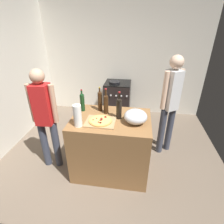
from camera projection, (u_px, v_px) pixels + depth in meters
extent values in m
cube|color=#6B5B4C|center=(107.00, 142.00, 3.53)|extent=(4.11, 3.51, 0.02)
cube|color=silver|center=(117.00, 60.00, 4.25)|extent=(4.11, 0.10, 2.60)
cube|color=silver|center=(7.00, 74.00, 3.16)|extent=(0.10, 3.51, 2.60)
cube|color=olive|center=(111.00, 145.00, 2.70)|extent=(1.11, 0.80, 0.93)
cube|color=tan|center=(100.00, 122.00, 2.38)|extent=(0.40, 0.32, 0.02)
cylinder|color=tan|center=(100.00, 121.00, 2.37)|extent=(0.31, 0.31, 0.02)
cylinder|color=#EAC660|center=(100.00, 120.00, 2.37)|extent=(0.27, 0.27, 0.00)
cylinder|color=maroon|center=(105.00, 117.00, 2.44)|extent=(0.03, 0.03, 0.01)
cylinder|color=maroon|center=(100.00, 122.00, 2.30)|extent=(0.02, 0.02, 0.01)
cylinder|color=maroon|center=(93.00, 120.00, 2.36)|extent=(0.02, 0.02, 0.01)
cylinder|color=maroon|center=(102.00, 120.00, 2.36)|extent=(0.03, 0.03, 0.01)
cylinder|color=maroon|center=(105.00, 117.00, 2.42)|extent=(0.03, 0.03, 0.01)
cylinder|color=maroon|center=(100.00, 120.00, 2.35)|extent=(0.03, 0.03, 0.01)
cylinder|color=maroon|center=(98.00, 122.00, 2.31)|extent=(0.03, 0.03, 0.01)
cylinder|color=maroon|center=(97.00, 118.00, 2.40)|extent=(0.02, 0.02, 0.01)
cylinder|color=maroon|center=(100.00, 123.00, 2.29)|extent=(0.03, 0.03, 0.01)
cylinder|color=maroon|center=(101.00, 118.00, 2.40)|extent=(0.04, 0.04, 0.01)
cylinder|color=#B2B2B7|center=(135.00, 122.00, 2.38)|extent=(0.13, 0.13, 0.01)
ellipsoid|color=silver|center=(136.00, 117.00, 2.34)|extent=(0.31, 0.31, 0.19)
cylinder|color=white|center=(78.00, 116.00, 2.24)|extent=(0.10, 0.10, 0.30)
cylinder|color=#997551|center=(78.00, 116.00, 2.24)|extent=(0.03, 0.03, 0.30)
cylinder|color=black|center=(119.00, 110.00, 2.43)|extent=(0.08, 0.08, 0.27)
sphere|color=black|center=(119.00, 101.00, 2.37)|extent=(0.08, 0.08, 0.08)
cylinder|color=black|center=(119.00, 96.00, 2.34)|extent=(0.03, 0.03, 0.10)
cylinder|color=maroon|center=(119.00, 92.00, 2.31)|extent=(0.03, 0.03, 0.01)
cylinder|color=#331E0F|center=(100.00, 102.00, 2.64)|extent=(0.06, 0.06, 0.28)
sphere|color=#331E0F|center=(100.00, 94.00, 2.58)|extent=(0.06, 0.06, 0.06)
cylinder|color=#331E0F|center=(100.00, 90.00, 2.55)|extent=(0.02, 0.02, 0.07)
cylinder|color=gold|center=(100.00, 87.00, 2.53)|extent=(0.03, 0.03, 0.01)
cylinder|color=#143819|center=(82.00, 103.00, 2.65)|extent=(0.07, 0.07, 0.25)
sphere|color=#143819|center=(82.00, 96.00, 2.59)|extent=(0.07, 0.07, 0.07)
cylinder|color=#143819|center=(82.00, 92.00, 2.57)|extent=(0.02, 0.02, 0.06)
cylinder|color=maroon|center=(81.00, 90.00, 2.55)|extent=(0.02, 0.02, 0.01)
cylinder|color=#331E0F|center=(106.00, 105.00, 2.57)|extent=(0.07, 0.07, 0.25)
sphere|color=#331E0F|center=(106.00, 97.00, 2.51)|extent=(0.07, 0.07, 0.07)
cylinder|color=#331E0F|center=(106.00, 93.00, 2.48)|extent=(0.03, 0.03, 0.10)
cylinder|color=maroon|center=(106.00, 89.00, 2.46)|extent=(0.03, 0.03, 0.01)
cube|color=black|center=(117.00, 100.00, 4.29)|extent=(0.59, 0.56, 0.86)
cube|color=black|center=(118.00, 83.00, 4.09)|extent=(0.59, 0.56, 0.02)
cylinder|color=silver|center=(106.00, 95.00, 3.95)|extent=(0.04, 0.02, 0.04)
cylinder|color=silver|center=(111.00, 95.00, 3.94)|extent=(0.04, 0.02, 0.04)
cylinder|color=silver|center=(116.00, 96.00, 3.92)|extent=(0.04, 0.02, 0.04)
cylinder|color=silver|center=(121.00, 96.00, 3.91)|extent=(0.04, 0.02, 0.04)
cylinder|color=silver|center=(127.00, 96.00, 3.89)|extent=(0.04, 0.02, 0.04)
cylinder|color=black|center=(115.00, 82.00, 4.04)|extent=(0.25, 0.25, 0.04)
cylinder|color=#383D4C|center=(45.00, 144.00, 2.82)|extent=(0.11, 0.11, 0.80)
cylinder|color=#383D4C|center=(56.00, 145.00, 2.81)|extent=(0.11, 0.11, 0.80)
cube|color=red|center=(43.00, 105.00, 2.49)|extent=(0.25, 0.21, 0.60)
cylinder|color=tan|center=(31.00, 103.00, 2.50)|extent=(0.08, 0.08, 0.57)
cylinder|color=tan|center=(54.00, 104.00, 2.47)|extent=(0.08, 0.08, 0.57)
sphere|color=tan|center=(37.00, 76.00, 2.30)|extent=(0.19, 0.19, 0.19)
cylinder|color=#383D4C|center=(169.00, 129.00, 3.16)|extent=(0.11, 0.11, 0.86)
cylinder|color=#383D4C|center=(161.00, 132.00, 3.09)|extent=(0.11, 0.11, 0.86)
cube|color=silver|center=(172.00, 90.00, 2.78)|extent=(0.28, 0.28, 0.64)
cylinder|color=beige|center=(179.00, 88.00, 2.83)|extent=(0.08, 0.08, 0.61)
cylinder|color=beige|center=(165.00, 91.00, 2.72)|extent=(0.08, 0.08, 0.61)
sphere|color=beige|center=(177.00, 62.00, 2.58)|extent=(0.21, 0.21, 0.21)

